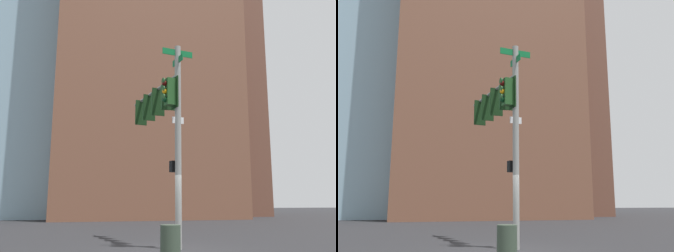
# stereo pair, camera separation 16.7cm
# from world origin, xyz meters

# --- Properties ---
(ground_plane) EXTENTS (200.00, 200.00, 0.00)m
(ground_plane) POSITION_xyz_m (0.00, 0.00, 0.00)
(ground_plane) COLOR #262628
(signal_pole_assembly) EXTENTS (5.20, 1.39, 7.30)m
(signal_pole_assembly) POSITION_xyz_m (1.35, -0.04, 5.04)
(signal_pole_assembly) COLOR gray
(signal_pole_assembly) RESTS_ON ground_plane
(litter_bin) EXTENTS (0.56, 0.56, 0.95)m
(litter_bin) POSITION_xyz_m (-2.44, 0.73, 0.47)
(litter_bin) COLOR #384738
(litter_bin) RESTS_ON ground_plane
(building_brick_midblock) EXTENTS (23.31, 15.16, 44.42)m
(building_brick_midblock) POSITION_xyz_m (38.31, -12.79, 22.21)
(building_brick_midblock) COLOR brown
(building_brick_midblock) RESTS_ON ground_plane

